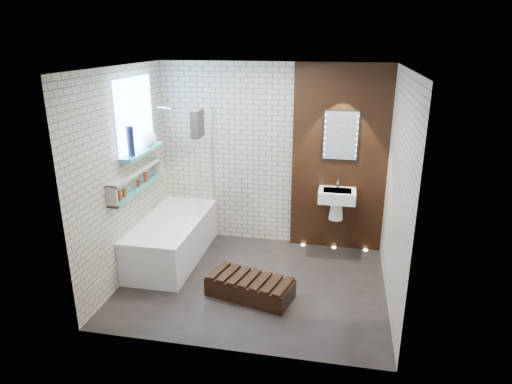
% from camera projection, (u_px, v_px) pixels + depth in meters
% --- Properties ---
extents(ground, '(3.20, 3.20, 0.00)m').
position_uv_depth(ground, '(254.00, 283.00, 5.63)').
color(ground, black).
rests_on(ground, ground).
extents(room_shell, '(3.24, 3.20, 2.60)m').
position_uv_depth(room_shell, '(253.00, 184.00, 5.21)').
color(room_shell, '#BBAB94').
rests_on(room_shell, ground).
extents(walnut_panel, '(1.30, 0.06, 2.60)m').
position_uv_depth(walnut_panel, '(339.00, 160.00, 6.21)').
color(walnut_panel, black).
rests_on(walnut_panel, ground).
extents(clerestory_window, '(0.18, 1.00, 0.94)m').
position_uv_depth(clerestory_window, '(136.00, 122.00, 5.62)').
color(clerestory_window, '#7FADE0').
rests_on(clerestory_window, room_shell).
extents(display_niche, '(0.14, 1.30, 0.26)m').
position_uv_depth(display_niche, '(136.00, 181.00, 5.66)').
color(display_niche, teal).
rests_on(display_niche, room_shell).
extents(bathtub, '(0.79, 1.74, 0.70)m').
position_uv_depth(bathtub, '(173.00, 239.00, 6.18)').
color(bathtub, white).
rests_on(bathtub, ground).
extents(bath_screen, '(0.01, 0.78, 1.40)m').
position_uv_depth(bath_screen, '(204.00, 162.00, 6.20)').
color(bath_screen, white).
rests_on(bath_screen, bathtub).
extents(towel, '(0.10, 0.27, 0.35)m').
position_uv_depth(towel, '(197.00, 124.00, 5.79)').
color(towel, black).
rests_on(towel, bath_screen).
extents(shower_head, '(0.18, 0.18, 0.02)m').
position_uv_depth(shower_head, '(173.00, 108.00, 6.10)').
color(shower_head, silver).
rests_on(shower_head, room_shell).
extents(washbasin, '(0.50, 0.36, 0.58)m').
position_uv_depth(washbasin, '(337.00, 200.00, 6.20)').
color(washbasin, white).
rests_on(washbasin, walnut_panel).
extents(led_mirror, '(0.50, 0.02, 0.70)m').
position_uv_depth(led_mirror, '(341.00, 136.00, 6.06)').
color(led_mirror, black).
rests_on(led_mirror, walnut_panel).
extents(walnut_step, '(1.07, 0.68, 0.22)m').
position_uv_depth(walnut_step, '(250.00, 288.00, 5.31)').
color(walnut_step, black).
rests_on(walnut_step, ground).
extents(niche_bottles, '(0.05, 0.78, 0.13)m').
position_uv_depth(niche_bottles, '(133.00, 187.00, 5.56)').
color(niche_bottles, '#9A4417').
rests_on(niche_bottles, display_niche).
extents(sill_vases, '(0.20, 0.66, 0.36)m').
position_uv_depth(sill_vases, '(145.00, 139.00, 5.75)').
color(sill_vases, white).
rests_on(sill_vases, clerestory_window).
extents(floor_uplights, '(0.96, 0.06, 0.01)m').
position_uv_depth(floor_uplights, '(334.00, 247.00, 6.57)').
color(floor_uplights, '#FFD899').
rests_on(floor_uplights, ground).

